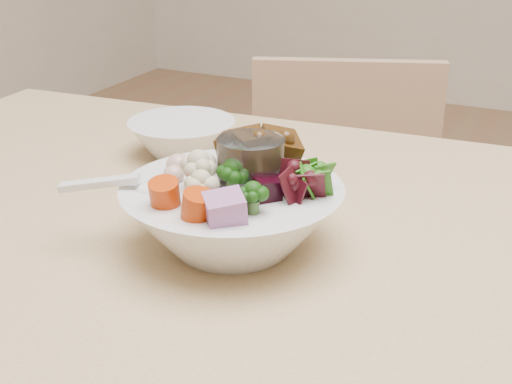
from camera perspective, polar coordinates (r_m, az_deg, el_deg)
dining_table at (r=0.69m, az=12.90°, el=-13.33°), size 1.61×0.98×0.73m
chair_far at (r=1.35m, az=6.89°, el=-4.63°), size 0.46×0.46×0.77m
food_bowl at (r=0.70m, az=-1.73°, el=-1.61°), size 0.22×0.22×0.12m
soup_spoon at (r=0.69m, az=-9.27°, el=0.28°), size 0.12×0.06×0.02m
water_glass at (r=0.70m, az=-0.40°, el=-0.44°), size 0.07×0.07×0.11m
side_bowl at (r=0.95m, az=-5.94°, el=4.31°), size 0.14×0.14×0.05m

